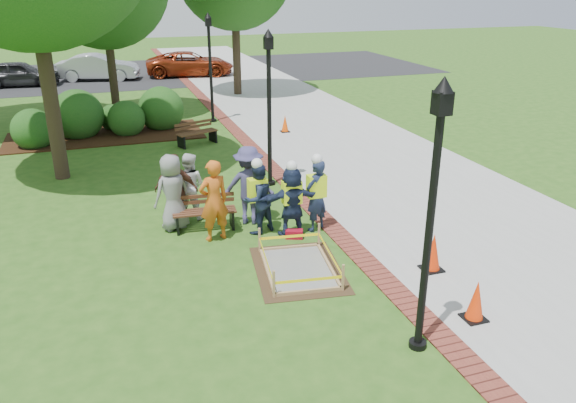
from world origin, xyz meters
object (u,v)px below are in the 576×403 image
object	(u,v)px
wet_concrete_pad	(298,259)
hivis_worker_c	(258,196)
lamp_near	(432,202)
hivis_worker_a	(292,199)
bench_near	(205,219)
cone_front	(476,301)
hivis_worker_b	(316,193)

from	to	relation	value
wet_concrete_pad	hivis_worker_c	xyz separation A→B (m)	(-0.26, 2.01, 0.65)
lamp_near	hivis_worker_a	xyz separation A→B (m)	(-0.52, 4.62, -1.60)
lamp_near	wet_concrete_pad	bearing A→B (deg)	107.46
lamp_near	bench_near	bearing A→B (deg)	112.74
wet_concrete_pad	hivis_worker_a	world-z (taller)	hivis_worker_a
wet_concrete_pad	cone_front	size ratio (longest dim) A/B	3.34
bench_near	hivis_worker_b	bearing A→B (deg)	-19.58
lamp_near	hivis_worker_b	distance (m)	4.95
hivis_worker_a	bench_near	bearing A→B (deg)	152.45
cone_front	lamp_near	world-z (taller)	lamp_near
bench_near	cone_front	xyz separation A→B (m)	(3.64, -5.21, 0.11)
wet_concrete_pad	bench_near	xyz separation A→B (m)	(-1.39, 2.57, 0.02)
cone_front	hivis_worker_a	bearing A→B (deg)	113.22
hivis_worker_c	hivis_worker_a	bearing A→B (deg)	-29.63
bench_near	hivis_worker_c	world-z (taller)	hivis_worker_c
lamp_near	hivis_worker_a	distance (m)	4.91
wet_concrete_pad	hivis_worker_a	bearing A→B (deg)	75.51
lamp_near	hivis_worker_a	bearing A→B (deg)	96.43
bench_near	hivis_worker_b	xyz separation A→B (m)	(2.43, -0.86, 0.66)
hivis_worker_c	lamp_near	bearing A→B (deg)	-76.51
wet_concrete_pad	hivis_worker_c	distance (m)	2.13
hivis_worker_b	hivis_worker_a	bearing A→B (deg)	-172.62
hivis_worker_a	hivis_worker_b	bearing A→B (deg)	7.38
cone_front	bench_near	bearing A→B (deg)	124.95
lamp_near	hivis_worker_b	size ratio (longest dim) A/B	2.31
cone_front	wet_concrete_pad	bearing A→B (deg)	130.48
hivis_worker_a	cone_front	bearing A→B (deg)	-66.78
hivis_worker_a	hivis_worker_b	distance (m)	0.63
cone_front	hivis_worker_a	distance (m)	4.67
wet_concrete_pad	cone_front	distance (m)	3.47
bench_near	hivis_worker_b	world-z (taller)	hivis_worker_b
cone_front	hivis_worker_b	size ratio (longest dim) A/B	0.41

